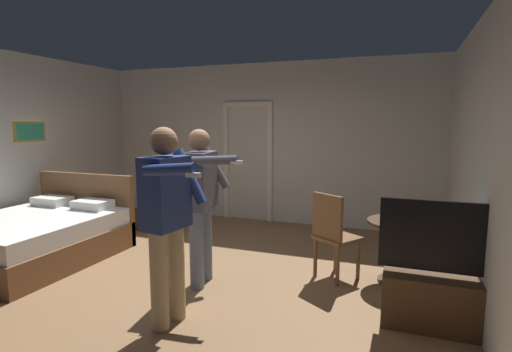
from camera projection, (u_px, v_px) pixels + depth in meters
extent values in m
plane|color=olive|center=(174.00, 280.00, 4.43)|extent=(6.67, 6.67, 0.00)
cube|color=beige|center=(263.00, 143.00, 7.02)|extent=(6.30, 0.12, 2.80)
cube|color=#B2933F|center=(30.00, 131.00, 6.00)|extent=(0.03, 0.54, 0.31)
cube|color=#34A077|center=(30.00, 132.00, 5.99)|extent=(0.01, 0.48, 0.25)
cube|color=beige|center=(498.00, 168.00, 3.16)|extent=(0.12, 6.12, 2.80)
cube|color=white|center=(227.00, 163.00, 7.23)|extent=(0.08, 0.08, 2.05)
cube|color=white|center=(270.00, 165.00, 6.94)|extent=(0.08, 0.08, 2.05)
cube|color=white|center=(248.00, 104.00, 6.94)|extent=(0.93, 0.08, 0.08)
cube|color=brown|center=(33.00, 247.00, 5.02)|extent=(1.70, 1.96, 0.35)
cube|color=white|center=(31.00, 226.00, 4.98)|extent=(1.64, 1.90, 0.22)
cube|color=brown|center=(86.00, 207.00, 5.85)|extent=(1.70, 0.08, 1.02)
cube|color=white|center=(52.00, 201.00, 5.72)|extent=(0.50, 0.34, 0.12)
cube|color=white|center=(93.00, 204.00, 5.46)|extent=(0.50, 0.34, 0.12)
cube|color=#4C331E|center=(440.00, 302.00, 3.36)|extent=(0.96, 0.40, 0.46)
cube|color=black|center=(445.00, 237.00, 3.27)|extent=(1.05, 0.05, 0.61)
cube|color=teal|center=(445.00, 236.00, 3.29)|extent=(0.99, 0.01, 0.55)
cylinder|color=#4C331E|center=(398.00, 253.00, 4.31)|extent=(0.08, 0.08, 0.67)
cylinder|color=#4C331E|center=(397.00, 281.00, 4.36)|extent=(0.42, 0.42, 0.03)
cylinder|color=#4C331E|center=(400.00, 222.00, 4.27)|extent=(0.70, 0.70, 0.03)
cube|color=black|center=(397.00, 220.00, 4.27)|extent=(0.36, 0.29, 0.02)
cube|color=black|center=(400.00, 212.00, 4.14)|extent=(0.36, 0.26, 0.05)
cube|color=navy|center=(400.00, 212.00, 4.14)|extent=(0.32, 0.23, 0.04)
cylinder|color=#233722|center=(415.00, 215.00, 4.13)|extent=(0.06, 0.06, 0.19)
cylinder|color=#233722|center=(415.00, 204.00, 4.11)|extent=(0.03, 0.03, 0.05)
cylinder|color=brown|center=(358.00, 260.00, 4.42)|extent=(0.04, 0.04, 0.45)
cylinder|color=brown|center=(336.00, 252.00, 4.69)|extent=(0.04, 0.04, 0.45)
cylinder|color=brown|center=(338.00, 266.00, 4.22)|extent=(0.04, 0.04, 0.45)
cylinder|color=brown|center=(315.00, 257.00, 4.49)|extent=(0.04, 0.04, 0.45)
cube|color=brown|center=(337.00, 238.00, 4.42)|extent=(0.58, 0.58, 0.04)
cube|color=brown|center=(327.00, 217.00, 4.29)|extent=(0.37, 0.26, 0.50)
cylinder|color=tan|center=(176.00, 272.00, 3.50)|extent=(0.15, 0.15, 0.87)
cylinder|color=tan|center=(159.00, 281.00, 3.31)|extent=(0.15, 0.15, 0.87)
cube|color=navy|center=(165.00, 193.00, 3.30)|extent=(0.31, 0.43, 0.62)
sphere|color=#936B4C|center=(164.00, 141.00, 3.25)|extent=(0.24, 0.24, 0.24)
cylinder|color=navy|center=(190.00, 177.00, 3.44)|extent=(0.35, 0.14, 0.50)
cylinder|color=navy|center=(169.00, 170.00, 2.96)|extent=(0.51, 0.16, 0.13)
cube|color=white|center=(193.00, 175.00, 2.82)|extent=(0.12, 0.05, 0.04)
cylinder|color=slate|center=(205.00, 242.00, 4.40)|extent=(0.15, 0.15, 0.85)
cylinder|color=slate|center=(197.00, 250.00, 4.15)|extent=(0.15, 0.15, 0.85)
cube|color=#4C4C56|center=(200.00, 180.00, 4.17)|extent=(0.32, 0.50, 0.60)
sphere|color=#936B4C|center=(199.00, 140.00, 4.12)|extent=(0.23, 0.23, 0.23)
cylinder|color=#4C4C56|center=(216.00, 168.00, 4.39)|extent=(0.34, 0.13, 0.49)
cylinder|color=#4C4C56|center=(213.00, 160.00, 3.84)|extent=(0.50, 0.15, 0.11)
cube|color=white|center=(237.00, 162.00, 3.76)|extent=(0.12, 0.05, 0.04)
cube|color=#4C1919|center=(167.00, 210.00, 7.03)|extent=(0.67, 0.46, 0.43)
cube|color=black|center=(153.00, 219.00, 6.54)|extent=(0.60, 0.47, 0.35)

